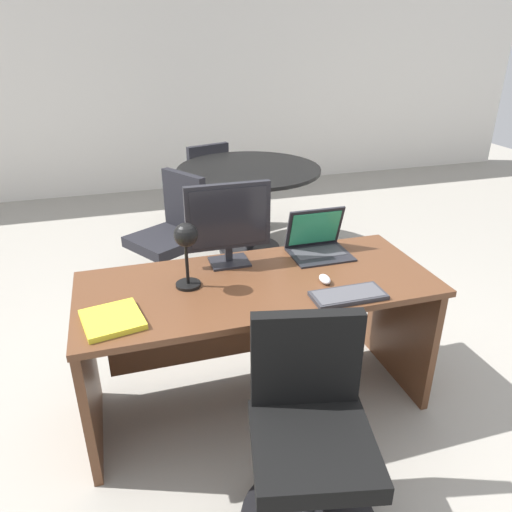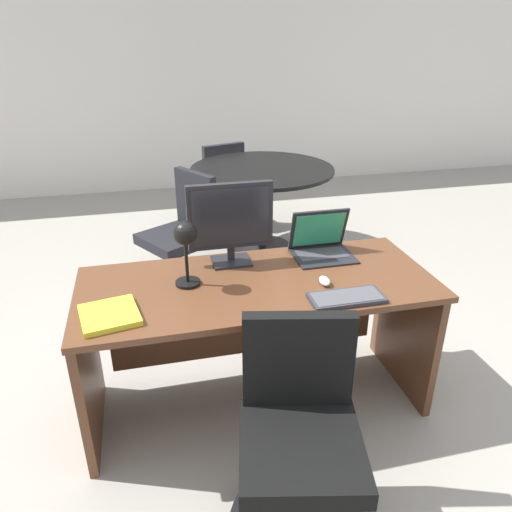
{
  "view_description": "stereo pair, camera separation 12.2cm",
  "coord_description": "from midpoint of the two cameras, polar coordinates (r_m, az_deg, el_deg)",
  "views": [
    {
      "loc": [
        -0.6,
        -1.98,
        1.86
      ],
      "look_at": [
        0.0,
        0.04,
        0.87
      ],
      "focal_mm": 33.87,
      "sensor_mm": 36.0,
      "label": 1
    },
    {
      "loc": [
        -0.49,
        -2.01,
        1.86
      ],
      "look_at": [
        0.0,
        0.04,
        0.87
      ],
      "focal_mm": 33.87,
      "sensor_mm": 36.0,
      "label": 2
    }
  ],
  "objects": [
    {
      "name": "meeting_chair_near",
      "position": [
        3.8,
        -10.88,
        1.41
      ],
      "size": [
        0.64,
        0.63,
        0.89
      ],
      "color": "black",
      "rests_on": "ground"
    },
    {
      "name": "book",
      "position": [
        2.13,
        -18.2,
        -7.16
      ],
      "size": [
        0.28,
        0.28,
        0.02
      ],
      "color": "yellow",
      "rests_on": "desk"
    },
    {
      "name": "desk_lamp",
      "position": [
        2.21,
        -9.8,
        1.53
      ],
      "size": [
        0.12,
        0.14,
        0.33
      ],
      "color": "black",
      "rests_on": "desk"
    },
    {
      "name": "ground",
      "position": [
        3.99,
        -6.92,
        -2.77
      ],
      "size": [
        12.0,
        12.0,
        0.0
      ],
      "primitive_type": "plane",
      "color": "gray"
    },
    {
      "name": "meeting_chair_far",
      "position": [
        5.09,
        -7.06,
        7.67
      ],
      "size": [
        0.58,
        0.59,
        0.85
      ],
      "color": "black",
      "rests_on": "ground"
    },
    {
      "name": "mouse",
      "position": [
        2.34,
        6.66,
        -2.75
      ],
      "size": [
        0.05,
        0.09,
        0.04
      ],
      "color": "silver",
      "rests_on": "desk"
    },
    {
      "name": "keyboard",
      "position": [
        2.23,
        9.31,
        -4.62
      ],
      "size": [
        0.34,
        0.15,
        0.02
      ],
      "color": "#2D2D33",
      "rests_on": "desk"
    },
    {
      "name": "laptop",
      "position": [
        2.64,
        5.89,
        1.98
      ],
      "size": [
        0.32,
        0.26,
        0.24
      ],
      "color": "black",
      "rests_on": "desk"
    },
    {
      "name": "back_wall",
      "position": [
        6.2,
        -12.37,
        20.38
      ],
      "size": [
        10.0,
        0.1,
        2.8
      ],
      "primitive_type": "cube",
      "color": "silver",
      "rests_on": "ground"
    },
    {
      "name": "desk",
      "position": [
        2.5,
        -1.51,
        -7.09
      ],
      "size": [
        1.72,
        0.72,
        0.75
      ],
      "color": "#56331E",
      "rests_on": "ground"
    },
    {
      "name": "monitor",
      "position": [
        2.44,
        -4.72,
        4.27
      ],
      "size": [
        0.44,
        0.16,
        0.43
      ],
      "color": "black",
      "rests_on": "desk"
    },
    {
      "name": "meeting_table",
      "position": [
        4.27,
        -1.66,
        7.94
      ],
      "size": [
        1.24,
        1.24,
        0.78
      ],
      "color": "black",
      "rests_on": "ground"
    },
    {
      "name": "office_chair",
      "position": [
        2.04,
        4.51,
        -21.77
      ],
      "size": [
        0.56,
        0.57,
        0.89
      ],
      "color": "black",
      "rests_on": "ground"
    }
  ]
}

